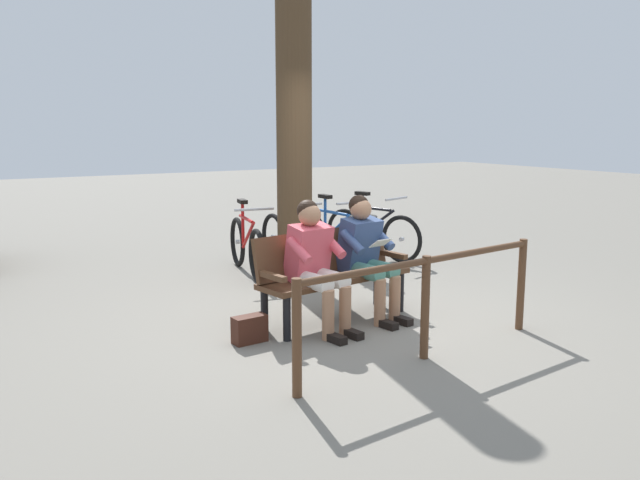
% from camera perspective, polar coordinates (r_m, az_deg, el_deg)
% --- Properties ---
extents(ground_plane, '(40.00, 40.00, 0.00)m').
position_cam_1_polar(ground_plane, '(6.34, 3.85, -7.18)').
color(ground_plane, slate).
extents(bench, '(1.65, 0.72, 0.87)m').
position_cam_1_polar(bench, '(6.30, 0.93, -2.49)').
color(bench, '#51331E').
rests_on(bench, ground).
extents(person_reading, '(0.53, 0.81, 1.20)m').
position_cam_1_polar(person_reading, '(6.36, 4.07, -0.94)').
color(person_reading, '#334772').
rests_on(person_reading, ground).
extents(person_companion, '(0.53, 0.81, 1.20)m').
position_cam_1_polar(person_companion, '(5.94, -0.40, -1.70)').
color(person_companion, '#D84C59').
rests_on(person_companion, ground).
extents(handbag, '(0.31, 0.16, 0.24)m').
position_cam_1_polar(handbag, '(5.76, -6.16, -7.75)').
color(handbag, '#3F1E14').
rests_on(handbag, ground).
extents(tree_trunk, '(0.41, 0.41, 4.19)m').
position_cam_1_polar(tree_trunk, '(7.63, -2.29, 11.71)').
color(tree_trunk, '#4C3823').
rests_on(tree_trunk, ground).
extents(litter_bin, '(0.34, 0.34, 0.78)m').
position_cam_1_polar(litter_bin, '(8.05, 3.78, -0.61)').
color(litter_bin, slate).
rests_on(litter_bin, ground).
extents(bicycle_blue, '(0.62, 1.63, 0.94)m').
position_cam_1_polar(bicycle_blue, '(9.28, 4.57, 0.62)').
color(bicycle_blue, black).
rests_on(bicycle_blue, ground).
extents(bicycle_purple, '(0.48, 1.68, 0.94)m').
position_cam_1_polar(bicycle_purple, '(8.83, 1.14, 0.17)').
color(bicycle_purple, black).
rests_on(bicycle_purple, ground).
extents(bicycle_silver, '(0.48, 1.68, 0.94)m').
position_cam_1_polar(bicycle_silver, '(8.66, -2.61, -0.03)').
color(bicycle_silver, black).
rests_on(bicycle_silver, ground).
extents(bicycle_black, '(0.50, 1.66, 0.94)m').
position_cam_1_polar(bicycle_black, '(8.29, -6.42, -0.55)').
color(bicycle_black, black).
rests_on(bicycle_black, ground).
extents(railing_fence, '(2.58, 0.35, 0.85)m').
position_cam_1_polar(railing_fence, '(5.30, 9.22, -4.30)').
color(railing_fence, '#51331E').
rests_on(railing_fence, ground).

